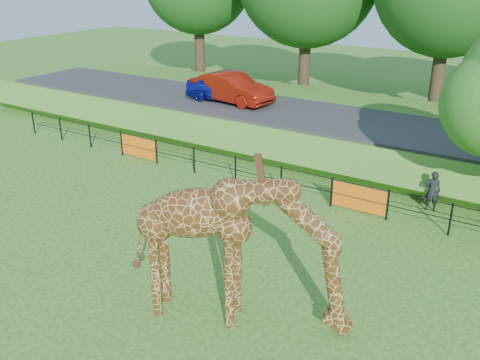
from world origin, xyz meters
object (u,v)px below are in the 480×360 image
at_px(car_blue, 225,88).
at_px(visitor, 432,191).
at_px(car_red, 231,88).
at_px(giraffe, 240,250).

height_order(car_blue, visitor, car_blue).
bearing_deg(car_blue, visitor, -117.54).
bearing_deg(car_red, car_blue, 87.24).
relative_size(car_blue, visitor, 2.78).
relative_size(car_red, visitor, 3.11).
relative_size(giraffe, visitor, 3.68).
distance_m(giraffe, visitor, 9.07).
bearing_deg(giraffe, visitor, 56.83).
distance_m(car_red, visitor, 12.02).
bearing_deg(car_blue, giraffe, -151.38).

